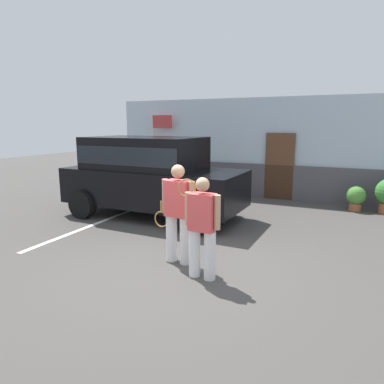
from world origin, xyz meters
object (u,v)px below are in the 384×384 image
(tennis_player_woman, at_px, (202,226))
(flag_pole, at_px, (158,137))
(potted_plant_by_porch, at_px, (356,197))
(tennis_player_man, at_px, (178,213))
(parked_suv, at_px, (150,173))

(tennis_player_woman, bearing_deg, flag_pole, -51.79)
(potted_plant_by_porch, bearing_deg, tennis_player_man, -117.63)
(tennis_player_woman, relative_size, flag_pole, 0.58)
(parked_suv, xyz_separation_m, flag_pole, (-1.70, 3.32, 0.76))
(tennis_player_man, xyz_separation_m, potted_plant_by_porch, (2.80, 5.35, -0.50))
(parked_suv, height_order, tennis_player_man, parked_suv)
(flag_pole, bearing_deg, parked_suv, -62.85)
(parked_suv, distance_m, tennis_player_woman, 3.94)
(parked_suv, relative_size, tennis_player_man, 2.72)
(tennis_player_man, distance_m, tennis_player_woman, 0.74)
(tennis_player_man, bearing_deg, parked_suv, -44.49)
(parked_suv, height_order, tennis_player_woman, parked_suv)
(parked_suv, bearing_deg, flag_pole, 118.53)
(tennis_player_man, xyz_separation_m, flag_pole, (-3.77, 5.78, 1.02))
(potted_plant_by_porch, height_order, flag_pole, flag_pole)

